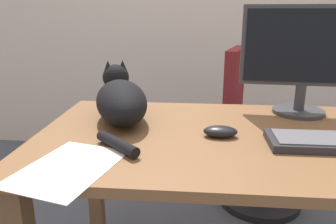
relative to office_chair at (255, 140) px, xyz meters
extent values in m
cube|color=brown|center=(-0.16, -0.77, 0.31)|extent=(1.42, 0.75, 0.03)
cube|color=brown|center=(-0.81, -0.46, -0.05)|extent=(0.06, 0.06, 0.68)
cylinder|color=black|center=(0.05, -0.01, -0.37)|extent=(0.48, 0.48, 0.04)
cylinder|color=black|center=(0.05, -0.01, -0.17)|extent=(0.06, 0.06, 0.45)
cylinder|color=maroon|center=(0.05, -0.01, 0.09)|extent=(0.44, 0.44, 0.06)
cube|color=maroon|center=(-0.13, 0.04, 0.32)|extent=(0.15, 0.36, 0.40)
cylinder|color=#333338|center=(0.06, -0.51, 0.33)|extent=(0.20, 0.20, 0.01)
cylinder|color=#333338|center=(0.06, -0.51, 0.39)|extent=(0.04, 0.04, 0.10)
cube|color=#333338|center=(0.06, -0.51, 0.59)|extent=(0.48, 0.06, 0.30)
cube|color=black|center=(0.06, -0.52, 0.59)|extent=(0.45, 0.04, 0.27)
ellipsoid|color=black|center=(-0.62, -0.67, 0.40)|extent=(0.29, 0.40, 0.15)
sphere|color=black|center=(-0.68, -0.47, 0.45)|extent=(0.11, 0.11, 0.11)
cone|color=black|center=(-0.71, -0.48, 0.49)|extent=(0.04, 0.04, 0.04)
cone|color=black|center=(-0.65, -0.46, 0.49)|extent=(0.04, 0.04, 0.04)
cylinder|color=black|center=(-0.57, -0.93, 0.34)|extent=(0.15, 0.15, 0.03)
ellipsoid|color=black|center=(-0.26, -0.79, 0.34)|extent=(0.11, 0.06, 0.04)
cube|color=white|center=(-0.67, -1.05, 0.32)|extent=(0.28, 0.34, 0.00)
camera|label=1|loc=(-0.35, -1.79, 0.71)|focal=34.84mm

